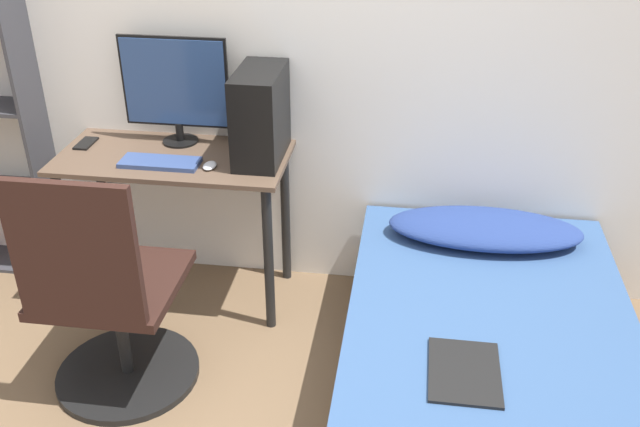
{
  "coord_description": "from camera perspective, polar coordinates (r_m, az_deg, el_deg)",
  "views": [
    {
      "loc": [
        0.63,
        -1.72,
        2.07
      ],
      "look_at": [
        0.3,
        0.62,
        0.75
      ],
      "focal_mm": 40.0,
      "sensor_mm": 36.0,
      "label": 1
    }
  ],
  "objects": [
    {
      "name": "desk",
      "position": [
        3.32,
        -11.48,
        2.5
      ],
      "size": [
        1.03,
        0.5,
        0.74
      ],
      "color": "brown",
      "rests_on": "ground_plane"
    },
    {
      "name": "keyboard",
      "position": [
        3.18,
        -12.68,
        4.0
      ],
      "size": [
        0.35,
        0.13,
        0.02
      ],
      "color": "#33477A",
      "rests_on": "desk"
    },
    {
      "name": "bed",
      "position": [
        2.83,
        13.21,
        -12.78
      ],
      "size": [
        1.11,
        1.86,
        0.43
      ],
      "color": "#4C3D2D",
      "rests_on": "ground_plane"
    },
    {
      "name": "pillow",
      "position": [
        3.22,
        13.05,
        -1.18
      ],
      "size": [
        0.85,
        0.36,
        0.11
      ],
      "color": "navy",
      "rests_on": "bed"
    },
    {
      "name": "magazine",
      "position": [
        2.5,
        11.48,
        -12.3
      ],
      "size": [
        0.24,
        0.32,
        0.01
      ],
      "color": "black",
      "rests_on": "bed"
    },
    {
      "name": "office_chair",
      "position": [
        2.91,
        -16.49,
        -7.45
      ],
      "size": [
        0.59,
        0.59,
        1.03
      ],
      "color": "black",
      "rests_on": "ground_plane"
    },
    {
      "name": "pc_tower",
      "position": [
        3.12,
        -4.79,
        7.86
      ],
      "size": [
        0.19,
        0.38,
        0.4
      ],
      "color": "black",
      "rests_on": "desk"
    },
    {
      "name": "phone",
      "position": [
        3.48,
        -18.22,
        5.36
      ],
      "size": [
        0.07,
        0.14,
        0.01
      ],
      "color": "black",
      "rests_on": "desk"
    },
    {
      "name": "monitor",
      "position": [
        3.31,
        -11.52,
        9.94
      ],
      "size": [
        0.49,
        0.16,
        0.5
      ],
      "color": "black",
      "rests_on": "desk"
    },
    {
      "name": "mouse",
      "position": [
        3.11,
        -8.82,
        3.81
      ],
      "size": [
        0.06,
        0.09,
        0.02
      ],
      "color": "silver",
      "rests_on": "desk"
    },
    {
      "name": "wall_back",
      "position": [
        3.24,
        -3.51,
        14.44
      ],
      "size": [
        8.0,
        0.05,
        2.5
      ],
      "color": "silver",
      "rests_on": "ground_plane"
    }
  ]
}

